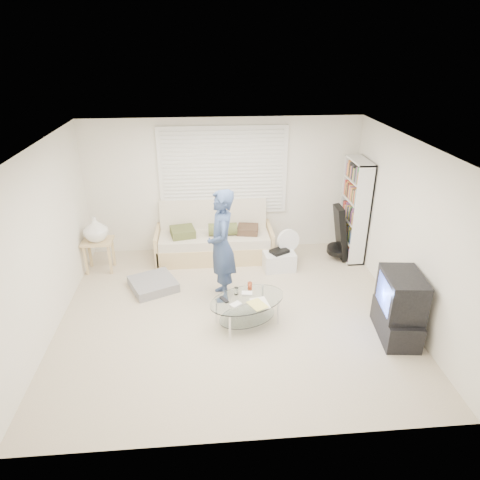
{
  "coord_description": "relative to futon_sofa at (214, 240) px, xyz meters",
  "views": [
    {
      "loc": [
        -0.34,
        -5.3,
        3.71
      ],
      "look_at": [
        0.14,
        0.3,
        1.06
      ],
      "focal_mm": 32.0,
      "sensor_mm": 36.0,
      "label": 1
    }
  ],
  "objects": [
    {
      "name": "standing_person",
      "position": [
        0.08,
        -1.4,
        0.55
      ],
      "size": [
        0.45,
        0.66,
        1.78
      ],
      "primitive_type": "imported",
      "rotation": [
        0.0,
        0.0,
        -1.53
      ],
      "color": "navy",
      "rests_on": "ground"
    },
    {
      "name": "coffee_table",
      "position": [
        0.39,
        -2.14,
        -0.01
      ],
      "size": [
        1.29,
        1.08,
        0.53
      ],
      "color": "silver",
      "rests_on": "ground"
    },
    {
      "name": "storage_bin",
      "position": [
        1.12,
        -0.59,
        -0.17
      ],
      "size": [
        0.57,
        0.42,
        0.38
      ],
      "color": "white",
      "rests_on": "ground"
    },
    {
      "name": "guitar_case",
      "position": [
        2.28,
        -0.31,
        0.12
      ],
      "size": [
        0.37,
        0.38,
        1.03
      ],
      "color": "black",
      "rests_on": "ground"
    },
    {
      "name": "bookshelf",
      "position": [
        2.53,
        -0.2,
        0.58
      ],
      "size": [
        0.29,
        0.78,
        1.85
      ],
      "color": "white",
      "rests_on": "ground"
    },
    {
      "name": "grey_floor_pillow",
      "position": [
        -1.04,
        -1.05,
        -0.26
      ],
      "size": [
        0.89,
        0.89,
        0.15
      ],
      "primitive_type": "cube",
      "rotation": [
        0.0,
        0.0,
        0.43
      ],
      "color": "gray",
      "rests_on": "ground"
    },
    {
      "name": "tv_unit",
      "position": [
        2.4,
        -2.57,
        0.12
      ],
      "size": [
        0.56,
        0.91,
        0.94
      ],
      "color": "black",
      "rests_on": "ground"
    },
    {
      "name": "room_shell",
      "position": [
        0.2,
        -1.4,
        1.29
      ],
      "size": [
        5.02,
        4.52,
        2.51
      ],
      "color": "silver",
      "rests_on": "ground"
    },
    {
      "name": "futon_sofa",
      "position": [
        0.0,
        0.0,
        0.0
      ],
      "size": [
        2.12,
        0.86,
        1.04
      ],
      "color": "tan",
      "rests_on": "ground"
    },
    {
      "name": "ground",
      "position": [
        0.2,
        -1.87,
        -0.34
      ],
      "size": [
        5.0,
        5.0,
        0.0
      ],
      "primitive_type": "plane",
      "color": "tan",
      "rests_on": "ground"
    },
    {
      "name": "floor_fan",
      "position": [
        1.31,
        -0.41,
        0.06
      ],
      "size": [
        0.43,
        0.28,
        0.69
      ],
      "color": "white",
      "rests_on": "ground"
    },
    {
      "name": "window_blinds",
      "position": [
        0.2,
        0.33,
        1.21
      ],
      "size": [
        2.32,
        0.08,
        1.62
      ],
      "color": "silver",
      "rests_on": "ground"
    },
    {
      "name": "side_table",
      "position": [
        -2.02,
        -0.35,
        0.41
      ],
      "size": [
        0.51,
        0.41,
        1.01
      ],
      "color": "tan",
      "rests_on": "ground"
    }
  ]
}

